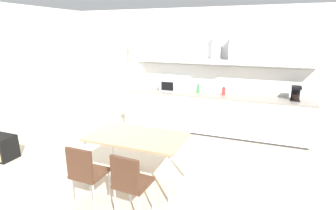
% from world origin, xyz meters
% --- Properties ---
extents(ground_plane, '(8.80, 7.58, 0.02)m').
position_xyz_m(ground_plane, '(0.00, 0.00, -0.01)').
color(ground_plane, beige).
extents(wall_back, '(7.04, 0.10, 2.80)m').
position_xyz_m(wall_back, '(0.00, 2.58, 1.40)').
color(wall_back, white).
rests_on(wall_back, ground_plane).
extents(kitchen_counter, '(4.18, 0.69, 0.91)m').
position_xyz_m(kitchen_counter, '(0.75, 2.20, 0.46)').
color(kitchen_counter, '#333333').
rests_on(kitchen_counter, ground_plane).
extents(backsplash_tile, '(4.16, 0.02, 0.59)m').
position_xyz_m(backsplash_tile, '(0.75, 2.51, 1.21)').
color(backsplash_tile, silver).
rests_on(backsplash_tile, kitchen_counter).
extents(upper_wall_cabinets, '(4.16, 0.40, 0.61)m').
position_xyz_m(upper_wall_cabinets, '(0.75, 2.36, 1.88)').
color(upper_wall_cabinets, silver).
extents(microwave, '(0.48, 0.35, 0.28)m').
position_xyz_m(microwave, '(-0.23, 2.19, 1.05)').
color(microwave, '#ADADB2').
rests_on(microwave, kitchen_counter).
extents(coffee_maker, '(0.18, 0.19, 0.30)m').
position_xyz_m(coffee_maker, '(2.44, 2.22, 1.06)').
color(coffee_maker, black).
rests_on(coffee_maker, kitchen_counter).
extents(bottle_red, '(0.08, 0.08, 0.19)m').
position_xyz_m(bottle_red, '(1.00, 2.20, 0.99)').
color(bottle_red, red).
rests_on(bottle_red, kitchen_counter).
extents(bottle_green, '(0.07, 0.07, 0.21)m').
position_xyz_m(bottle_green, '(0.41, 2.24, 1.00)').
color(bottle_green, green).
rests_on(bottle_green, kitchen_counter).
extents(dining_table, '(1.44, 0.83, 0.76)m').
position_xyz_m(dining_table, '(0.12, -0.29, 0.71)').
color(dining_table, tan).
rests_on(dining_table, ground_plane).
extents(chair_near_left, '(0.41, 0.41, 0.87)m').
position_xyz_m(chair_near_left, '(-0.21, -1.08, 0.53)').
color(chair_near_left, '#4C2D1E').
rests_on(chair_near_left, ground_plane).
extents(chair_near_right, '(0.43, 0.43, 0.87)m').
position_xyz_m(chair_near_right, '(0.44, -1.08, 0.53)').
color(chair_near_right, '#4C2D1E').
rests_on(chair_near_right, ground_plane).
extents(guitar_amp, '(0.52, 0.37, 0.44)m').
position_xyz_m(guitar_amp, '(-2.58, -0.50, 0.22)').
color(guitar_amp, black).
rests_on(guitar_amp, ground_plane).
extents(pendant_lamp, '(0.32, 0.32, 0.22)m').
position_xyz_m(pendant_lamp, '(0.12, -0.29, 1.82)').
color(pendant_lamp, silver).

